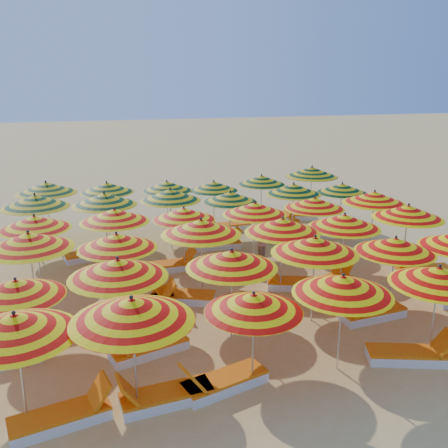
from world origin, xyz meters
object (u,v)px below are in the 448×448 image
(umbrella_21, at_px, (255,209))
(lounger_16, at_px, (217,244))
(lounger_2, at_px, (223,382))
(umbrella_30, at_px, (46,188))
(umbrella_28, at_px, (294,189))
(lounger_11, at_px, (296,283))
(lounger_3, at_px, (410,355))
(umbrella_16, at_px, (345,221))
(umbrella_0, at_px, (15,325))
(umbrella_14, at_px, (201,227))
(umbrella_35, at_px, (312,172))
(lounger_17, at_px, (277,234))
(umbrella_9, at_px, (315,245))
(umbrella_33, at_px, (214,186))
(umbrella_6, at_px, (16,289))
(lounger_15, at_px, (93,254))
(umbrella_15, at_px, (283,226))
(lounger_13, at_px, (421,270))
(lounger_18, at_px, (330,232))
(lounger_6, at_px, (147,348))
(umbrella_7, at_px, (118,268))
(umbrella_34, at_px, (262,180))
(umbrella_23, at_px, (374,197))
(beachgoer_b, at_px, (264,241))
(umbrella_20, at_px, (184,214))
(umbrella_12, at_px, (29,241))
(umbrella_19, at_px, (114,215))
(lounger_19, at_px, (228,226))
(umbrella_27, at_px, (230,197))
(lounger_5, at_px, (1,359))
(lounger_10, at_px, (181,296))
(umbrella_3, at_px, (343,285))
(umbrella_29, at_px, (342,188))
(lounger_0, at_px, (63,417))
(umbrella_2, at_px, (254,303))
(umbrella_17, at_px, (408,212))
(lounger_7, at_px, (371,313))
(umbrella_13, at_px, (117,241))
(lounger_9, at_px, (144,303))
(umbrella_26, at_px, (170,195))
(umbrella_10, at_px, (395,245))
(umbrella_4, at_px, (439,276))
(umbrella_25, at_px, (104,199))
(lounger_21, at_px, (298,216))
(lounger_1, at_px, (164,396))
(lounger_12, at_px, (327,283))
(umbrella_8, at_px, (232,259))
(umbrella_1, at_px, (132,310))

(umbrella_21, xyz_separation_m, lounger_16, (-0.68, 1.97, -1.74))
(lounger_2, bearing_deg, umbrella_30, -86.87)
(umbrella_28, xyz_separation_m, lounger_11, (-1.72, -4.31, -1.75))
(lounger_3, bearing_deg, umbrella_16, 100.60)
(lounger_16, bearing_deg, umbrella_0, -122.28)
(umbrella_14, relative_size, umbrella_35, 0.96)
(umbrella_16, distance_m, umbrella_21, 2.88)
(lounger_3, xyz_separation_m, lounger_17, (0.41, 8.73, 0.00))
(umbrella_9, relative_size, umbrella_33, 1.28)
(umbrella_6, height_order, lounger_15, umbrella_6)
(umbrella_15, height_order, lounger_13, umbrella_15)
(lounger_11, bearing_deg, lounger_18, -107.80)
(lounger_6, bearing_deg, umbrella_0, 21.17)
(umbrella_7, relative_size, umbrella_34, 1.24)
(umbrella_23, relative_size, beachgoer_b, 1.96)
(umbrella_20, relative_size, lounger_16, 1.21)
(umbrella_6, distance_m, umbrella_33, 10.59)
(umbrella_12, height_order, umbrella_19, umbrella_12)
(umbrella_35, xyz_separation_m, lounger_19, (-3.82, -0.57, -1.89))
(umbrella_21, distance_m, umbrella_27, 2.11)
(umbrella_23, distance_m, umbrella_33, 6.11)
(umbrella_20, bearing_deg, lounger_5, -137.69)
(umbrella_30, distance_m, lounger_10, 7.60)
(umbrella_3, bearing_deg, umbrella_29, 61.57)
(lounger_0, bearing_deg, umbrella_2, -8.94)
(umbrella_17, relative_size, lounger_5, 1.41)
(lounger_7, distance_m, lounger_10, 4.94)
(lounger_6, xyz_separation_m, beachgoer_b, (4.47, 4.85, 0.52))
(lounger_13, bearing_deg, umbrella_9, 33.26)
(umbrella_13, relative_size, umbrella_17, 0.84)
(lounger_0, distance_m, lounger_9, 4.62)
(umbrella_26, relative_size, lounger_11, 1.51)
(lounger_16, bearing_deg, umbrella_12, -144.15)
(umbrella_7, xyz_separation_m, umbrella_10, (6.73, 0.06, -0.13))
(umbrella_4, height_order, lounger_2, umbrella_4)
(umbrella_2, xyz_separation_m, lounger_16, (1.46, 8.13, -1.61))
(lounger_2, bearing_deg, umbrella_15, -141.16)
(umbrella_4, bearing_deg, lounger_7, 97.48)
(umbrella_23, relative_size, umbrella_29, 1.25)
(umbrella_7, distance_m, umbrella_25, 6.36)
(lounger_0, distance_m, lounger_21, 14.43)
(umbrella_10, bearing_deg, lounger_21, 81.27)
(lounger_1, distance_m, lounger_19, 11.10)
(lounger_12, bearing_deg, lounger_18, 38.95)
(lounger_2, bearing_deg, umbrella_14, -113.90)
(umbrella_8, height_order, umbrella_16, umbrella_8)
(umbrella_23, xyz_separation_m, lounger_16, (-4.96, 1.89, -1.81))
(umbrella_30, relative_size, lounger_3, 1.56)
(umbrella_23, bearing_deg, umbrella_1, -143.30)
(umbrella_3, height_order, lounger_6, umbrella_3)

